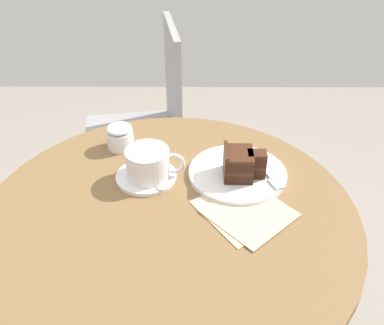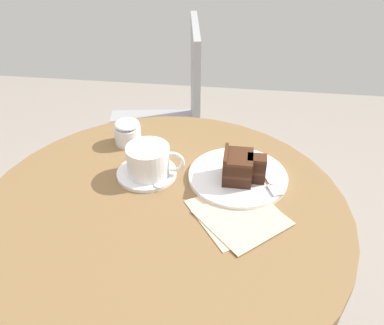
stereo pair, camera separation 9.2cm
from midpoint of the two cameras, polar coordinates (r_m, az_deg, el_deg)
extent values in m
cylinder|color=brown|center=(0.87, -6.30, -7.45)|extent=(0.79, 0.79, 0.03)
cylinder|color=silver|center=(1.15, -5.09, -20.71)|extent=(0.07, 0.07, 0.68)
cylinder|color=white|center=(0.95, -9.22, -2.03)|extent=(0.14, 0.14, 0.01)
cylinder|color=white|center=(0.92, -9.08, -0.19)|extent=(0.10, 0.10, 0.07)
cylinder|color=beige|center=(0.91, -9.27, 1.52)|extent=(0.09, 0.09, 0.00)
torus|color=white|center=(0.92, -5.53, -0.20)|extent=(0.05, 0.01, 0.05)
cube|color=silver|center=(0.94, -7.05, -1.68)|extent=(0.01, 0.09, 0.00)
ellipsoid|color=silver|center=(0.90, -7.27, -3.67)|extent=(0.02, 0.02, 0.00)
cylinder|color=white|center=(0.95, 3.64, -1.60)|extent=(0.23, 0.23, 0.01)
cube|color=#381E14|center=(0.92, 3.61, -1.27)|extent=(0.06, 0.08, 0.02)
cube|color=#381E14|center=(0.93, 6.09, -1.29)|extent=(0.04, 0.03, 0.02)
cube|color=#422314|center=(0.91, 3.65, -0.47)|extent=(0.06, 0.08, 0.01)
cube|color=#422314|center=(0.92, 6.15, -0.50)|extent=(0.04, 0.03, 0.01)
cube|color=#381E14|center=(0.91, 3.69, 0.34)|extent=(0.06, 0.08, 0.02)
cube|color=#381E14|center=(0.91, 6.22, 0.30)|extent=(0.04, 0.03, 0.02)
cube|color=#422314|center=(0.90, 3.72, 1.16)|extent=(0.06, 0.08, 0.01)
cube|color=#422314|center=(0.90, 6.28, 1.13)|extent=(0.04, 0.03, 0.01)
cube|color=#422314|center=(0.91, 1.88, -0.10)|extent=(0.01, 0.07, 0.07)
cube|color=silver|center=(0.96, 6.72, -0.45)|extent=(0.05, 0.11, 0.00)
cube|color=silver|center=(0.91, 8.93, -3.09)|extent=(0.04, 0.04, 0.00)
cube|color=beige|center=(0.86, 4.15, -6.53)|extent=(0.23, 0.23, 0.00)
cube|color=beige|center=(0.85, 5.01, -7.19)|extent=(0.21, 0.21, 0.00)
cylinder|color=#9E9EA3|center=(1.96, -14.07, 0.07)|extent=(0.02, 0.02, 0.42)
cylinder|color=#9E9EA3|center=(1.70, -14.60, -6.13)|extent=(0.02, 0.02, 0.42)
cylinder|color=#9E9EA3|center=(1.95, -4.62, 0.90)|extent=(0.02, 0.02, 0.42)
cylinder|color=#9E9EA3|center=(1.69, -3.67, -5.22)|extent=(0.02, 0.02, 0.42)
cube|color=#9E9EA3|center=(1.69, -9.96, 3.56)|extent=(0.44, 0.44, 0.02)
cube|color=#9E9EA3|center=(1.59, -4.39, 11.12)|extent=(0.08, 0.36, 0.43)
cylinder|color=white|center=(1.06, -12.51, 3.11)|extent=(0.07, 0.07, 0.05)
ellipsoid|color=white|center=(1.04, -12.73, 4.60)|extent=(0.06, 0.06, 0.02)
camera|label=1|loc=(0.05, -92.86, -2.02)|focal=38.00mm
camera|label=2|loc=(0.05, 87.14, 2.02)|focal=38.00mm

